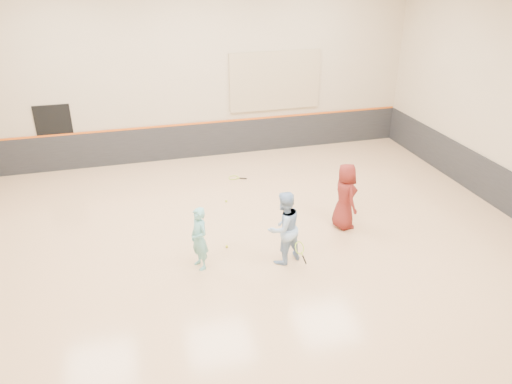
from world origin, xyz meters
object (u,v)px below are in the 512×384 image
object	(u,v)px
instructor	(284,228)
spare_racket	(234,177)
girl	(199,239)
young_man	(345,196)

from	to	relation	value
instructor	spare_racket	world-z (taller)	instructor
girl	spare_racket	distance (m)	5.02
girl	spare_racket	size ratio (longest dim) A/B	2.04
instructor	spare_racket	size ratio (longest dim) A/B	2.40
girl	young_man	xyz separation A→B (m)	(3.90, 0.86, 0.13)
girl	instructor	xyz separation A→B (m)	(1.89, -0.26, 0.13)
young_man	girl	bearing A→B (deg)	99.72
young_man	instructor	bearing A→B (deg)	116.40
instructor	spare_racket	bearing A→B (deg)	-110.62
instructor	young_man	world-z (taller)	instructor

